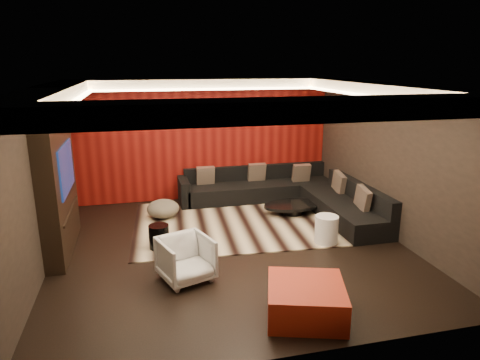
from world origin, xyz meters
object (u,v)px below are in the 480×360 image
object	(u,v)px
orange_ottoman	(306,300)
sectional_sofa	(289,195)
drum_stool	(159,236)
armchair	(186,259)
white_side_table	(326,230)
coffee_table	(292,208)

from	to	relation	value
orange_ottoman	sectional_sofa	world-z (taller)	sectional_sofa
drum_stool	armchair	distance (m)	1.26
white_side_table	orange_ottoman	bearing A→B (deg)	-120.82
armchair	sectional_sofa	world-z (taller)	sectional_sofa
orange_ottoman	armchair	distance (m)	1.90
coffee_table	drum_stool	size ratio (longest dim) A/B	3.06
white_side_table	coffee_table	bearing A→B (deg)	91.69
orange_ottoman	armchair	size ratio (longest dim) A/B	1.32
orange_ottoman	drum_stool	bearing A→B (deg)	124.20
coffee_table	drum_stool	bearing A→B (deg)	-158.78
white_side_table	drum_stool	bearing A→B (deg)	170.80
drum_stool	white_side_table	world-z (taller)	white_side_table
drum_stool	sectional_sofa	world-z (taller)	sectional_sofa
coffee_table	sectional_sofa	world-z (taller)	sectional_sofa
armchair	drum_stool	bearing A→B (deg)	85.97
coffee_table	sectional_sofa	distance (m)	0.53
armchair	coffee_table	bearing A→B (deg)	23.30
white_side_table	armchair	size ratio (longest dim) A/B	0.71
white_side_table	sectional_sofa	xyz separation A→B (m)	(0.04, 2.10, 0.00)
coffee_table	orange_ottoman	xyz separation A→B (m)	(-1.17, -3.64, 0.09)
sectional_sofa	orange_ottoman	bearing A→B (deg)	-106.94
white_side_table	armchair	world-z (taller)	armchair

